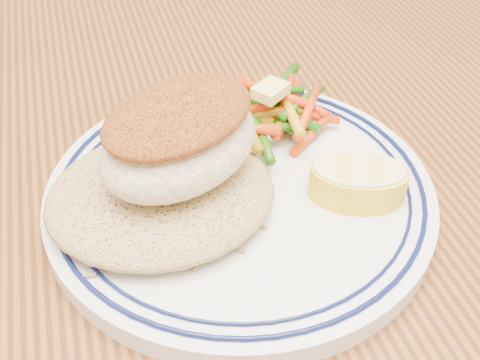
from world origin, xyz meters
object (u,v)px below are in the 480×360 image
object	(u,v)px
plate	(240,192)
vegetable_pile	(267,109)
dining_table	(259,320)
lemon_wedge	(358,180)
fish_fillet	(179,137)
rice_pilaf	(161,190)

from	to	relation	value
plate	vegetable_pile	bearing A→B (deg)	57.80
dining_table	vegetable_pile	bearing A→B (deg)	70.35
plate	lemon_wedge	distance (m)	0.07
fish_fillet	lemon_wedge	world-z (taller)	fish_fillet
dining_table	plate	size ratio (longest dim) A/B	6.12
rice_pilaf	lemon_wedge	bearing A→B (deg)	-11.77
rice_pilaf	fish_fillet	size ratio (longest dim) A/B	1.10
fish_fillet	vegetable_pile	size ratio (longest dim) A/B	1.25
dining_table	fish_fillet	size ratio (longest dim) A/B	11.96
lemon_wedge	dining_table	bearing A→B (deg)	175.31
dining_table	lemon_wedge	world-z (taller)	lemon_wedge
fish_fillet	lemon_wedge	xyz separation A→B (m)	(0.10, -0.03, -0.03)
rice_pilaf	fish_fillet	bearing A→B (deg)	17.97
rice_pilaf	vegetable_pile	world-z (taller)	vegetable_pile
dining_table	plate	distance (m)	0.11
vegetable_pile	lemon_wedge	distance (m)	0.09
rice_pilaf	lemon_wedge	world-z (taller)	rice_pilaf
plate	fish_fillet	bearing A→B (deg)	179.78
vegetable_pile	lemon_wedge	world-z (taller)	vegetable_pile
plate	rice_pilaf	xyz separation A→B (m)	(-0.05, -0.00, 0.02)
dining_table	fish_fillet	bearing A→B (deg)	150.64
plate	fish_fillet	size ratio (longest dim) A/B	1.96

